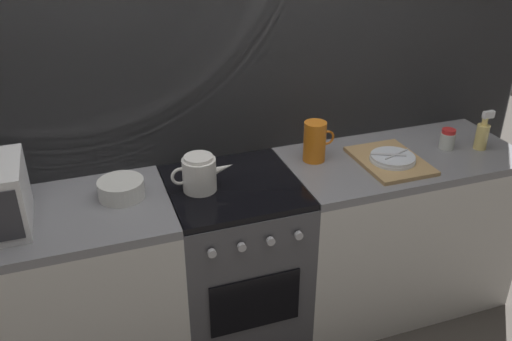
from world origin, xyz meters
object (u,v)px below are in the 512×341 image
Objects in this scene: mixing_bowl at (121,189)px; pitcher at (315,141)px; kettle at (200,174)px; stove_unit at (235,264)px; spray_bottle at (482,134)px; dish_pile at (391,160)px; spice_jar at (447,139)px.

mixing_bowl is 0.94m from pitcher.
kettle is 0.34m from mixing_bowl.
stove_unit is 1.42m from spray_bottle.
stove_unit is at bearing 176.05° from dish_pile.
mixing_bowl reaches higher than dish_pile.
spray_bottle is at bearing -21.81° from spice_jar.
spice_jar is at bearing 0.29° from stove_unit.
dish_pile is (0.94, -0.05, -0.06)m from kettle.
mixing_bowl is at bearing 175.23° from dish_pile.
kettle is 1.42× the size of mixing_bowl.
pitcher is at bearing 12.99° from stove_unit.
kettle is 1.47m from spray_bottle.
spray_bottle reaches higher than pitcher.
dish_pile is (0.34, -0.16, -0.08)m from pitcher.
spray_bottle reaches higher than stove_unit.
kettle is 0.61m from pitcher.
spray_bottle is at bearing -2.19° from kettle.
dish_pile is 1.97× the size of spray_bottle.
spice_jar is at bearing 158.19° from spray_bottle.
kettle is (-0.15, -0.00, 0.53)m from stove_unit.
mixing_bowl is 1.90× the size of spice_jar.
spray_bottle is (1.31, -0.06, 0.53)m from stove_unit.
stove_unit is 1.25m from spice_jar.
mixing_bowl is 1.28m from dish_pile.
pitcher is (0.94, 0.05, 0.06)m from mixing_bowl.
pitcher reaches higher than dish_pile.
kettle is at bearing -169.99° from pitcher.
dish_pile is (1.28, -0.11, -0.02)m from mixing_bowl.
spice_jar reaches higher than dish_pile.
stove_unit is at bearing 177.43° from spray_bottle.
spice_jar reaches higher than stove_unit.
stove_unit is at bearing 1.03° from kettle.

